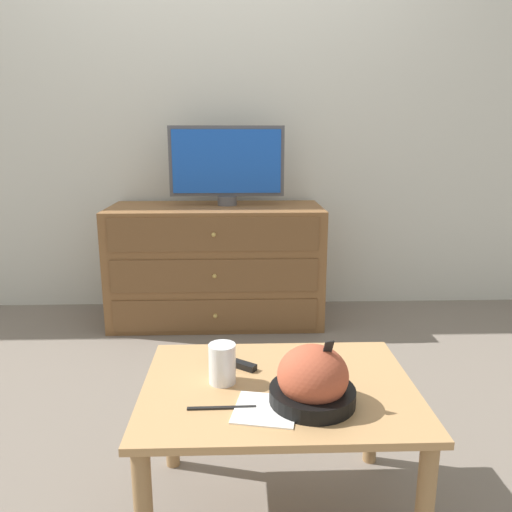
{
  "coord_description": "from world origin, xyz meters",
  "views": [
    {
      "loc": [
        0.15,
        -3.09,
        1.07
      ],
      "look_at": [
        0.21,
        -1.47,
        0.67
      ],
      "focal_mm": 35.0,
      "sensor_mm": 36.0,
      "label": 1
    }
  ],
  "objects": [
    {
      "name": "dresser",
      "position": [
        0.02,
        -0.28,
        0.34
      ],
      "size": [
        1.2,
        0.52,
        0.67
      ],
      "color": "brown",
      "rests_on": "ground_plane"
    },
    {
      "name": "drink_cup",
      "position": [
        0.1,
        -1.85,
        0.46
      ],
      "size": [
        0.07,
        0.07,
        0.11
      ],
      "color": "white",
      "rests_on": "coffee_table"
    },
    {
      "name": "remote_control",
      "position": [
        0.13,
        -1.75,
        0.42
      ],
      "size": [
        0.14,
        0.11,
        0.02
      ],
      "color": "black",
      "rests_on": "coffee_table"
    },
    {
      "name": "wall_back",
      "position": [
        0.0,
        0.03,
        1.3
      ],
      "size": [
        12.0,
        0.05,
        2.6
      ],
      "color": "silver",
      "rests_on": "ground_plane"
    },
    {
      "name": "ground_plane",
      "position": [
        0.0,
        0.0,
        0.0
      ],
      "size": [
        12.0,
        12.0,
        0.0
      ],
      "primitive_type": "plane",
      "color": "#70665B"
    },
    {
      "name": "knife",
      "position": [
        0.1,
        -1.99,
        0.41
      ],
      "size": [
        0.17,
        0.01,
        0.01
      ],
      "color": "black",
      "rests_on": "coffee_table"
    },
    {
      "name": "tv",
      "position": [
        0.08,
        -0.23,
        0.91
      ],
      "size": [
        0.65,
        0.11,
        0.44
      ],
      "color": "#515156",
      "rests_on": "dresser"
    },
    {
      "name": "napkin",
      "position": [
        0.21,
        -2.0,
        0.41
      ],
      "size": [
        0.18,
        0.18,
        0.0
      ],
      "color": "white",
      "rests_on": "coffee_table"
    },
    {
      "name": "coffee_table",
      "position": [
        0.25,
        -1.87,
        0.34
      ],
      "size": [
        0.73,
        0.55,
        0.41
      ],
      "color": "tan",
      "rests_on": "ground_plane"
    },
    {
      "name": "takeout_bowl",
      "position": [
        0.33,
        -1.97,
        0.47
      ],
      "size": [
        0.22,
        0.22,
        0.17
      ],
      "color": "black",
      "rests_on": "coffee_table"
    }
  ]
}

